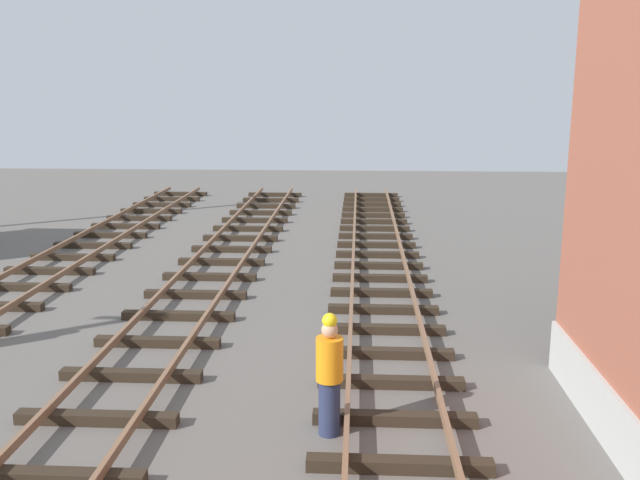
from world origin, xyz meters
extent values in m
cube|color=#2D2319|center=(1.19, 8.73, 0.09)|extent=(2.50, 0.24, 0.18)
cube|color=#2D2319|center=(1.19, 10.07, 0.09)|extent=(2.50, 0.24, 0.18)
cube|color=#2D2319|center=(1.19, 11.42, 0.09)|extent=(2.50, 0.24, 0.18)
cube|color=#2D2319|center=(1.19, 12.76, 0.09)|extent=(2.50, 0.24, 0.18)
cube|color=#2D2319|center=(1.19, 14.10, 0.09)|extent=(2.50, 0.24, 0.18)
cube|color=#2D2319|center=(1.19, 15.44, 0.09)|extent=(2.50, 0.24, 0.18)
cube|color=#2D2319|center=(1.19, 16.79, 0.09)|extent=(2.50, 0.24, 0.18)
cube|color=#2D2319|center=(1.19, 18.13, 0.09)|extent=(2.50, 0.24, 0.18)
cube|color=#2D2319|center=(1.19, 19.47, 0.09)|extent=(2.50, 0.24, 0.18)
cube|color=#2D2319|center=(1.19, 20.82, 0.09)|extent=(2.50, 0.24, 0.18)
cube|color=#2D2319|center=(1.19, 22.16, 0.09)|extent=(2.50, 0.24, 0.18)
cube|color=#2D2319|center=(1.19, 23.50, 0.09)|extent=(2.50, 0.24, 0.18)
cube|color=#2D2319|center=(1.19, 24.84, 0.09)|extent=(2.50, 0.24, 0.18)
cube|color=#2D2319|center=(1.19, 26.19, 0.09)|extent=(2.50, 0.24, 0.18)
cube|color=#2D2319|center=(1.19, 27.53, 0.09)|extent=(2.50, 0.24, 0.18)
cube|color=#2D2319|center=(1.19, 28.87, 0.09)|extent=(2.50, 0.24, 0.18)
cube|color=#2D2319|center=(1.19, 30.22, 0.09)|extent=(2.50, 0.24, 0.18)
cube|color=#2D2319|center=(1.19, 31.56, 0.09)|extent=(2.50, 0.24, 0.18)
cube|color=#2D2319|center=(1.19, 32.90, 0.09)|extent=(2.50, 0.24, 0.18)
cube|color=#2D2319|center=(-3.34, 8.19, 0.09)|extent=(2.50, 0.24, 0.18)
cube|color=#2D2319|center=(-3.34, 9.83, 0.09)|extent=(2.50, 0.24, 0.18)
cube|color=#2D2319|center=(-3.34, 11.46, 0.09)|extent=(2.50, 0.24, 0.18)
cube|color=#2D2319|center=(-3.34, 13.10, 0.09)|extent=(2.50, 0.24, 0.18)
cube|color=#2D2319|center=(-3.34, 14.74, 0.09)|extent=(2.50, 0.24, 0.18)
cube|color=#2D2319|center=(-3.34, 16.38, 0.09)|extent=(2.50, 0.24, 0.18)
cube|color=#2D2319|center=(-3.34, 18.02, 0.09)|extent=(2.50, 0.24, 0.18)
cube|color=#2D2319|center=(-3.34, 19.65, 0.09)|extent=(2.50, 0.24, 0.18)
cube|color=#2D2319|center=(-3.34, 21.29, 0.09)|extent=(2.50, 0.24, 0.18)
cube|color=#2D2319|center=(-3.34, 22.93, 0.09)|extent=(2.50, 0.24, 0.18)
cube|color=#2D2319|center=(-3.34, 24.57, 0.09)|extent=(2.50, 0.24, 0.18)
cube|color=#2D2319|center=(-3.34, 26.20, 0.09)|extent=(2.50, 0.24, 0.18)
cube|color=#2D2319|center=(-3.34, 27.84, 0.09)|extent=(2.50, 0.24, 0.18)
cube|color=#2D2319|center=(-3.34, 29.48, 0.09)|extent=(2.50, 0.24, 0.18)
cube|color=#2D2319|center=(-3.34, 31.12, 0.09)|extent=(2.50, 0.24, 0.18)
cube|color=#2D2319|center=(-3.34, 32.75, 0.09)|extent=(2.50, 0.24, 0.18)
cube|color=#2D2319|center=(-7.87, 16.79, 0.09)|extent=(2.50, 0.24, 0.18)
cube|color=#2D2319|center=(-7.87, 18.39, 0.09)|extent=(2.50, 0.24, 0.18)
cube|color=#2D2319|center=(-7.87, 19.98, 0.09)|extent=(2.50, 0.24, 0.18)
cube|color=#2D2319|center=(-7.87, 21.58, 0.09)|extent=(2.50, 0.24, 0.18)
cube|color=#2D2319|center=(-7.87, 23.18, 0.09)|extent=(2.50, 0.24, 0.18)
cube|color=#2D2319|center=(-7.87, 24.78, 0.09)|extent=(2.50, 0.24, 0.18)
cube|color=#2D2319|center=(-7.87, 26.38, 0.09)|extent=(2.50, 0.24, 0.18)
cube|color=#2D2319|center=(-7.87, 27.98, 0.09)|extent=(2.50, 0.24, 0.18)
cube|color=#2D2319|center=(-7.87, 29.58, 0.09)|extent=(2.50, 0.24, 0.18)
cube|color=#2D2319|center=(-7.87, 31.18, 0.09)|extent=(2.50, 0.24, 0.18)
cube|color=#2D2319|center=(-7.87, 32.77, 0.09)|extent=(2.50, 0.24, 0.18)
cylinder|color=#262D4C|center=(0.21, 9.72, 0.42)|extent=(0.32, 0.32, 0.85)
cylinder|color=orange|center=(0.21, 9.72, 1.18)|extent=(0.40, 0.40, 0.65)
sphere|color=tan|center=(0.21, 9.72, 1.62)|extent=(0.24, 0.24, 0.24)
sphere|color=yellow|center=(0.21, 9.72, 1.76)|extent=(0.22, 0.22, 0.22)
camera|label=1|loc=(0.60, 0.22, 5.00)|focal=39.24mm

